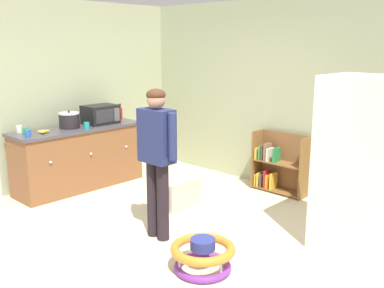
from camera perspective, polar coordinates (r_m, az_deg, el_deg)
The scene contains 18 objects.
ground_plane at distance 4.95m, azimuth -3.09°, elevation -11.89°, with size 12.00×12.00×0.00m, color beige.
back_wall at distance 6.36m, azimuth 12.32°, elevation 6.06°, with size 5.20×0.06×2.70m, color #A2AC86.
left_side_wall at distance 7.11m, azimuth -13.14°, elevation 6.71°, with size 0.06×2.99×2.70m, color #A4AC85.
kitchen_counter at distance 6.64m, azimuth -14.41°, elevation -1.68°, with size 0.65×1.91×0.90m.
refrigerator at distance 4.70m, azimuth 20.75°, elevation -2.57°, with size 0.73×0.68×1.78m.
bookshelf at distance 6.39m, azimuth 11.04°, elevation -2.80°, with size 0.80×0.28×0.85m.
standing_person at distance 4.63m, azimuth -4.57°, elevation -0.91°, with size 0.57×0.22×1.63m.
baby_walker at distance 4.21m, azimuth 1.40°, elevation -14.18°, with size 0.60×0.60×0.32m.
pet_carrier at distance 5.79m, azimuth -2.16°, elevation -6.22°, with size 0.42×0.55×0.36m.
microwave at distance 6.73m, azimuth -11.78°, elevation 3.78°, with size 0.37×0.48×0.28m.
crock_pot at distance 6.48m, azimuth -15.61°, elevation 2.98°, with size 0.29×0.29×0.25m.
banana_bunch at distance 6.21m, azimuth -18.60°, elevation 1.57°, with size 0.15×0.16×0.04m.
ketchup_bottle at distance 7.09m, azimuth -9.29°, elevation 4.00°, with size 0.07×0.07×0.25m.
green_cup at distance 6.22m, azimuth -20.79°, elevation 1.60°, with size 0.08×0.08×0.10m, color green.
white_cup at distance 6.38m, azimuth -21.44°, elevation 1.82°, with size 0.08×0.08×0.10m, color white.
orange_cup at distance 7.06m, azimuth -11.04°, elevation 3.47°, with size 0.08×0.08×0.10m, color orange.
teal_cup at distance 6.36m, azimuth -13.50°, elevation 2.33°, with size 0.08×0.08×0.10m, color teal.
blue_cup at distance 6.06m, azimuth -20.49°, elevation 1.34°, with size 0.08×0.08×0.10m, color blue.
Camera 1 is at (3.29, -3.06, 2.07)m, focal length 41.17 mm.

